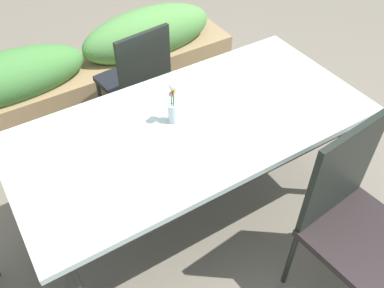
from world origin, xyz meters
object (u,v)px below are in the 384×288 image
flower_vase (173,104)px  planter_box (88,72)px  dining_table (192,130)px  chair_near_right (354,216)px  chair_far_side (137,78)px

flower_vase → planter_box: (-0.03, 1.31, -0.56)m
dining_table → flower_vase: size_ratio=7.41×
chair_near_right → flower_vase: chair_near_right is taller
chair_far_side → flower_vase: flower_vase is taller
dining_table → chair_near_right: chair_near_right is taller
flower_vase → planter_box: flower_vase is taller
flower_vase → dining_table: bearing=-38.2°
chair_far_side → flower_vase: bearing=-107.0°
chair_far_side → flower_vase: 0.83m
chair_near_right → flower_vase: size_ratio=4.07×
chair_near_right → flower_vase: bearing=-65.4°
chair_near_right → chair_far_side: bearing=-83.0°
chair_near_right → flower_vase: (-0.49, 0.85, 0.30)m
flower_vase → chair_near_right: bearing=-59.9°
chair_near_right → planter_box: 2.23m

